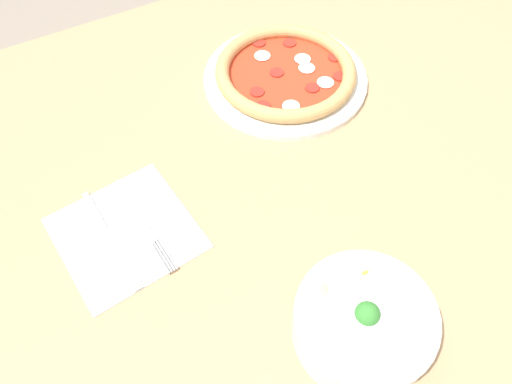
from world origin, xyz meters
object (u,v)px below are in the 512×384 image
(bowl, at_px, (364,321))
(fork, at_px, (143,223))
(knife, at_px, (108,234))
(pizza, at_px, (287,73))

(bowl, relative_size, fork, 0.95)
(bowl, relative_size, knife, 0.92)
(bowl, xyz_separation_m, knife, (0.24, -0.30, -0.03))
(pizza, height_order, knife, pizza)
(pizza, distance_m, knife, 0.44)
(pizza, relative_size, bowl, 1.70)
(bowl, height_order, knife, bowl)
(bowl, bearing_deg, fork, -57.60)
(pizza, xyz_separation_m, fork, (0.36, 0.17, -0.01))
(bowl, distance_m, knife, 0.39)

